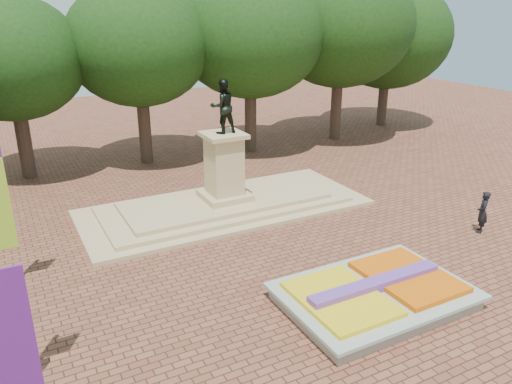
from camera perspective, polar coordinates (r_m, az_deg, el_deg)
The scene contains 5 objects.
ground at distance 18.68m, azimuth 6.90°, elevation -10.35°, with size 90.00×90.00×0.00m, color brown.
flower_bed at distance 17.73m, azimuth 13.48°, elevation -11.24°, with size 6.30×4.30×0.91m.
monument at distance 24.60m, azimuth -3.59°, elevation -0.09°, with size 14.00×6.00×6.40m.
tree_row_back at distance 33.28m, azimuth -7.46°, elevation 15.48°, with size 44.80×8.80×10.43m.
pedestrian at distance 24.25m, azimuth 24.48°, elevation -2.11°, with size 0.70×0.46×1.92m, color black.
Camera 1 is at (-9.40, -13.01, 9.57)m, focal length 35.00 mm.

